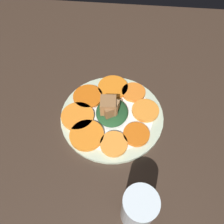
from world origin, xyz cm
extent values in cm
cube|color=#38281E|center=(0.00, 0.00, 1.00)|extent=(120.00, 120.00, 2.00)
cylinder|color=beige|center=(0.00, 0.00, 2.50)|extent=(28.76, 28.76, 1.00)
cylinder|color=white|center=(0.00, 0.00, 2.55)|extent=(23.01, 23.01, 1.00)
cylinder|color=orange|center=(2.00, -9.35, 3.59)|extent=(9.07, 9.07, 0.99)
cylinder|color=orange|center=(7.63, -5.82, 3.59)|extent=(9.00, 9.00, 0.99)
cylinder|color=orange|center=(9.40, 1.45, 3.59)|extent=(7.03, 7.03, 0.99)
cylinder|color=#D66014|center=(6.04, 7.01, 3.59)|extent=(6.95, 6.95, 0.99)
cylinder|color=orange|center=(-1.86, 9.24, 3.59)|extent=(7.62, 7.62, 0.99)
cylinder|color=orange|center=(-8.21, 5.62, 3.59)|extent=(7.07, 7.07, 0.99)
cylinder|color=orange|center=(-9.52, -0.69, 3.59)|extent=(9.10, 9.10, 0.99)
cylinder|color=#D45F13|center=(-5.16, -7.67, 3.59)|extent=(8.66, 8.66, 0.99)
ellipsoid|color=#1E4723|center=(0.00, 0.00, 4.04)|extent=(9.92, 8.93, 1.89)
cube|color=#9E754C|center=(-0.45, -0.13, 6.63)|extent=(4.03, 4.03, 3.27)
cube|color=brown|center=(0.96, -0.65, 6.66)|extent=(4.59, 4.59, 3.34)
cube|color=olive|center=(-0.39, -1.00, 7.07)|extent=(4.46, 4.46, 4.16)
cube|color=silver|center=(0.84, -6.80, 3.30)|extent=(10.89, 5.99, 0.40)
cube|color=silver|center=(-5.00, -4.00, 3.30)|extent=(2.26, 2.69, 0.40)
cube|color=silver|center=(-8.11, -3.62, 3.30)|extent=(4.24, 2.25, 0.40)
cube|color=silver|center=(-7.83, -3.02, 3.30)|extent=(4.24, 2.25, 0.40)
cube|color=silver|center=(-7.54, -2.42, 3.30)|extent=(4.24, 2.25, 0.40)
cube|color=silver|center=(-7.25, -1.81, 3.30)|extent=(4.24, 2.25, 0.40)
cylinder|color=silver|center=(24.97, 7.77, 7.78)|extent=(6.70, 6.70, 11.55)
camera|label=1|loc=(34.37, 3.57, 53.57)|focal=35.00mm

